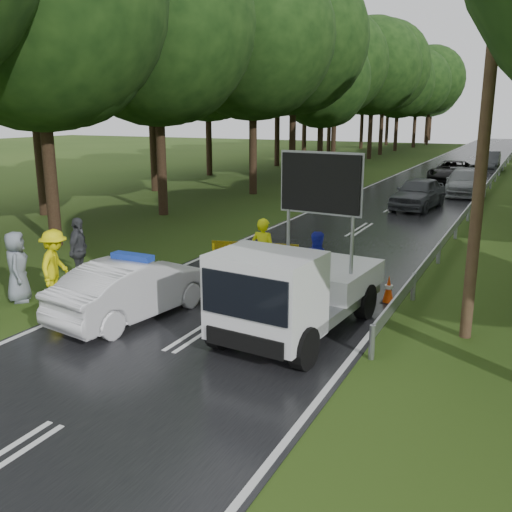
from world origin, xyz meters
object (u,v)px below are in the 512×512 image
Objects in this scene: queue_car_third at (452,172)px; queue_car_fourth at (488,161)px; barrier at (255,251)px; civilian at (319,266)px; officer at (263,253)px; queue_car_second at (464,183)px; queue_car_first at (418,193)px; police_sedan at (134,289)px; work_truck at (293,290)px.

queue_car_fourth is at bearing 84.93° from queue_car_third.
civilian reaches higher than barrier.
queue_car_second is at bearing -95.81° from officer.
civilian is 15.39m from queue_car_first.
police_sedan is at bearing -107.00° from queue_car_second.
work_truck is at bearing -113.50° from civilian.
queue_car_third is at bearing 72.11° from barrier.
officer is 0.39× the size of queue_car_second.
police_sedan is at bearing -168.55° from civilian.
officer reaches higher than police_sedan.
queue_car_second is (0.65, 23.95, -0.31)m from work_truck.
work_truck is at bearing -92.16° from queue_car_fourth.
queue_car_second is (2.73, 21.06, -0.24)m from officer.
barrier is 0.52× the size of queue_car_fourth.
queue_car_first is (1.87, 14.38, -0.02)m from barrier.
police_sedan is at bearing -118.18° from barrier.
queue_car_second is (4.38, 24.53, 0.02)m from police_sedan.
work_truck is at bearing -83.57° from queue_car_third.
queue_car_third is at bearing -100.99° from queue_car_fourth.
queue_car_fourth reaches higher than queue_car_first.
work_truck is 1.09× the size of queue_car_first.
queue_car_fourth reaches higher than queue_car_second.
police_sedan is 2.28× the size of officer.
police_sedan is 30.67m from queue_car_third.
police_sedan is at bearing -92.73° from queue_car_first.
civilian is at bearing -99.62° from queue_car_second.
queue_car_second is at bearing 93.53° from work_truck.
queue_car_fourth is at bearing 70.59° from barrier.
queue_car_first reaches higher than queue_car_third.
civilian is at bearing 103.30° from work_truck.
officer is at bearing -95.55° from queue_car_fourth.
officer reaches higher than barrier.
civilian reaches higher than queue_car_third.
work_truck is 29.97m from queue_car_third.
barrier is at bearing -47.21° from officer.
work_truck is 4.46m from barrier.
barrier is 0.55× the size of queue_car_first.
police_sedan is at bearing 66.24° from officer.
queue_car_second is at bearing 55.55° from civilian.
work_truck is 2.60m from civilian.
officer is 15.11m from queue_car_first.
work_truck is 0.95× the size of queue_car_third.
queue_car_third is at bearing 59.26° from civilian.
civilian is at bearing -128.17° from police_sedan.
officer is at bearing 130.81° from work_truck.
work_truck reaches higher than queue_car_third.
queue_car_second is 0.95× the size of queue_car_third.
queue_car_third is at bearing 97.06° from queue_car_second.
barrier is (1.05, 4.15, 0.10)m from police_sedan.
queue_car_fourth reaches higher than barrier.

